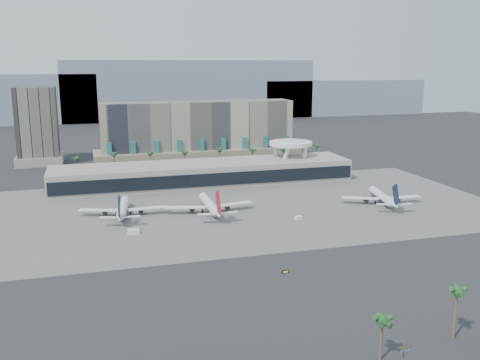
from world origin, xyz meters
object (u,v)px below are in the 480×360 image
object	(u,v)px
airliner_right	(382,197)
service_vehicle_a	(133,232)
airliner_left	(123,208)
taxiway_sign	(285,272)
airliner_centre	(210,205)
service_vehicle_b	(298,218)

from	to	relation	value
airliner_right	service_vehicle_a	size ratio (longest dim) A/B	8.86
airliner_left	airliner_right	size ratio (longest dim) A/B	1.01
taxiway_sign	airliner_right	bearing A→B (deg)	37.84
airliner_centre	taxiway_sign	bearing A→B (deg)	-83.10
airliner_left	taxiway_sign	bearing A→B (deg)	-52.51
airliner_right	taxiway_sign	bearing A→B (deg)	-126.31
service_vehicle_b	taxiway_sign	world-z (taller)	service_vehicle_b
service_vehicle_b	taxiway_sign	size ratio (longest dim) A/B	1.25
airliner_left	airliner_centre	xyz separation A→B (m)	(38.90, -5.55, 0.17)
airliner_left	taxiway_sign	world-z (taller)	airliner_left
service_vehicle_a	taxiway_sign	world-z (taller)	service_vehicle_a
airliner_left	service_vehicle_b	size ratio (longest dim) A/B	13.49
airliner_left	service_vehicle_a	xyz separation A→B (m)	(2.11, -28.00, -2.46)
airliner_left	airliner_right	world-z (taller)	airliner_left
airliner_left	service_vehicle_b	xyz separation A→B (m)	(74.13, -27.22, -2.81)
airliner_right	taxiway_sign	xyz separation A→B (m)	(-76.88, -69.58, -3.04)
airliner_left	airliner_right	xyz separation A→B (m)	(123.72, -13.67, -0.00)
airliner_left	taxiway_sign	distance (m)	95.58
airliner_right	service_vehicle_b	xyz separation A→B (m)	(-49.59, -13.55, -2.80)
service_vehicle_b	taxiway_sign	distance (m)	62.32
service_vehicle_b	service_vehicle_a	bearing A→B (deg)	164.84
airliner_left	airliner_centre	bearing A→B (deg)	0.01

